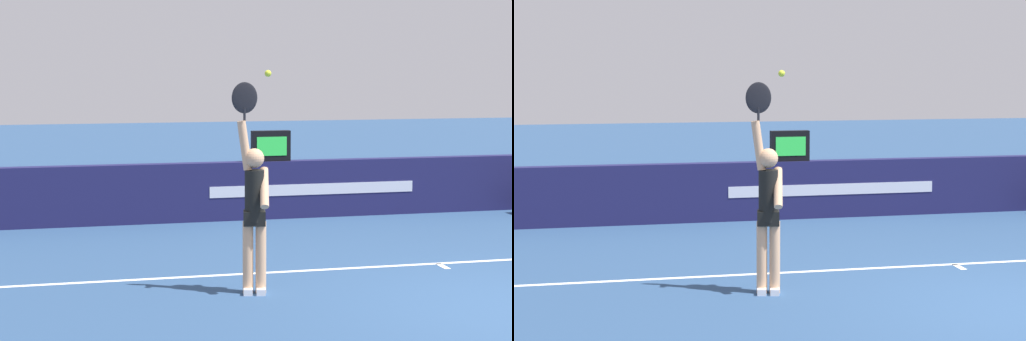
% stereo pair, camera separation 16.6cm
% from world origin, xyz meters
% --- Properties ---
extents(back_wall, '(17.79, 0.24, 0.95)m').
position_xyz_m(back_wall, '(-0.00, 5.83, 0.48)').
color(back_wall, '#1A1B48').
rests_on(back_wall, ground).
extents(speed_display, '(0.64, 0.16, 0.50)m').
position_xyz_m(speed_display, '(-1.29, 5.83, 1.20)').
color(speed_display, black).
rests_on(speed_display, back_wall).
extents(tennis_player, '(0.43, 0.40, 2.35)m').
position_xyz_m(tennis_player, '(-2.61, 1.23, 0.97)').
color(tennis_player, tan).
rests_on(tennis_player, ground).
extents(tennis_ball, '(0.07, 0.07, 0.07)m').
position_xyz_m(tennis_ball, '(-2.50, 1.04, 2.43)').
color(tennis_ball, '#CEDF30').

